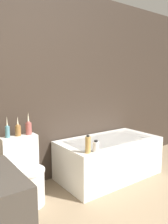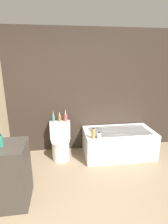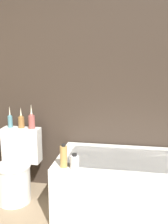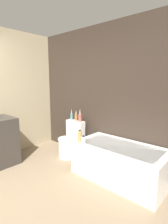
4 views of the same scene
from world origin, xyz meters
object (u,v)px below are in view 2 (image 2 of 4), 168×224
(bathtub, at_px, (118,143))
(shampoo_bottle_tall, at_px, (93,134))
(toilet, at_px, (61,143))
(vase_silver, at_px, (60,118))
(vase_gold, at_px, (53,118))
(vase_bronze, at_px, (66,117))
(soap_bottle_glass, at_px, (0,141))
(shampoo_bottle_short, at_px, (99,136))

(bathtub, bearing_deg, shampoo_bottle_tall, -153.68)
(bathtub, bearing_deg, toilet, 176.96)
(bathtub, relative_size, shampoo_bottle_tall, 6.82)
(bathtub, relative_size, vase_silver, 6.29)
(bathtub, height_order, vase_silver, vase_silver)
(vase_gold, relative_size, vase_bronze, 0.91)
(bathtub, distance_m, vase_gold, 1.47)
(vase_silver, xyz_separation_m, shampoo_bottle_tall, (0.62, -0.55, -0.16))
(soap_bottle_glass, relative_size, shampoo_bottle_short, 1.20)
(vase_gold, bearing_deg, vase_silver, 4.29)
(bathtub, bearing_deg, soap_bottle_glass, -151.51)
(soap_bottle_glass, relative_size, vase_bronze, 0.62)
(toilet, bearing_deg, shampoo_bottle_tall, -30.48)
(shampoo_bottle_tall, bearing_deg, vase_bronze, 132.37)
(vase_gold, distance_m, shampoo_bottle_tall, 0.93)
(vase_bronze, height_order, shampoo_bottle_tall, vase_bronze)
(toilet, relative_size, vase_silver, 3.18)
(vase_silver, relative_size, shampoo_bottle_tall, 1.08)
(vase_bronze, bearing_deg, shampoo_bottle_tall, -47.63)
(toilet, xyz_separation_m, vase_silver, (-0.00, 0.19, 0.49))
(bathtub, height_order, toilet, toilet)
(soap_bottle_glass, distance_m, vase_gold, 1.47)
(shampoo_bottle_short, bearing_deg, shampoo_bottle_tall, 167.97)
(toilet, bearing_deg, shampoo_bottle_short, -28.17)
(soap_bottle_glass, bearing_deg, shampoo_bottle_tall, 29.41)
(bathtub, relative_size, toilet, 1.98)
(vase_gold, height_order, vase_bronze, vase_bronze)
(vase_bronze, bearing_deg, vase_gold, 179.27)
(vase_silver, bearing_deg, toilet, -90.00)
(toilet, xyz_separation_m, shampoo_bottle_tall, (0.62, -0.36, 0.33))
(vase_silver, height_order, shampoo_bottle_short, vase_silver)
(shampoo_bottle_short, bearing_deg, toilet, 151.83)
(soap_bottle_glass, distance_m, shampoo_bottle_short, 1.69)
(soap_bottle_glass, xyz_separation_m, vase_silver, (0.76, 1.33, -0.16))
(vase_bronze, relative_size, shampoo_bottle_short, 1.95)
(vase_gold, distance_m, shampoo_bottle_short, 1.04)
(shampoo_bottle_short, bearing_deg, vase_silver, 141.46)
(vase_gold, height_order, shampoo_bottle_short, vase_gold)
(vase_silver, bearing_deg, bathtub, -11.70)
(toilet, height_order, vase_silver, vase_silver)
(bathtub, height_order, shampoo_bottle_short, shampoo_bottle_short)
(soap_bottle_glass, relative_size, vase_silver, 0.73)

